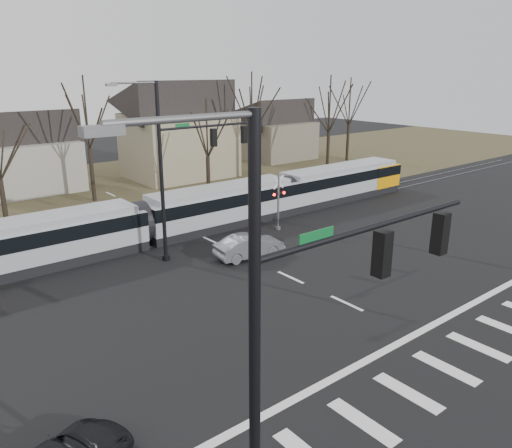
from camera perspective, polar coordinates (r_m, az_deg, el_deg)
ground at (r=23.57m, az=14.02°, el=-10.48°), size 140.00×140.00×0.00m
grass_verge at (r=48.64m, az=-17.19°, el=3.71°), size 140.00×28.00×0.01m
crosswalk at (r=21.75m, az=22.58°, el=-13.86°), size 27.00×2.60×0.01m
stop_line at (r=22.68m, az=17.67°, el=-11.96°), size 28.00×0.35×0.01m
lane_dashes at (r=34.70m, az=-7.23°, el=-0.93°), size 0.18×30.00×0.01m
rail_pair at (r=34.53m, az=-7.06°, el=-0.98°), size 90.00×1.52×0.06m
tram at (r=35.45m, az=-4.15°, el=2.20°), size 38.20×2.84×2.90m
sedan at (r=29.71m, az=-0.76°, el=-2.54°), size 2.45×4.59×1.40m
signal_pole_near_left at (r=10.42m, az=6.88°, el=-12.01°), size 9.28×0.44×10.20m
signal_pole_far at (r=29.20m, az=-8.07°, el=7.11°), size 9.28×0.44×10.20m
rail_crossing_signal at (r=34.51m, az=2.56°, el=2.34°), size 1.08×0.36×4.00m
tree_row at (r=43.12m, az=-12.26°, el=9.20°), size 59.20×7.20×10.00m
house_b at (r=50.21m, az=-24.66°, el=7.94°), size 8.64×7.56×7.65m
house_c at (r=52.50m, az=-8.86°, el=11.03°), size 10.80×8.64×10.10m
house_d at (r=62.94m, az=2.36°, el=11.07°), size 8.64×7.56×7.65m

